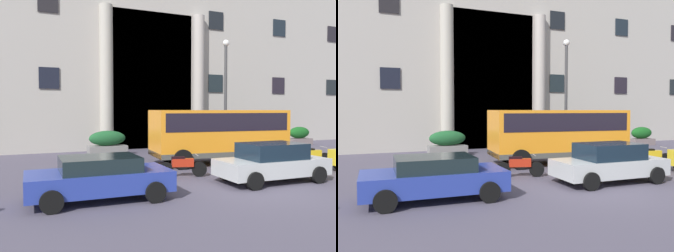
{
  "view_description": "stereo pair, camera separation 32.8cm",
  "coord_description": "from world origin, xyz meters",
  "views": [
    {
      "loc": [
        -7.57,
        -9.37,
        2.72
      ],
      "look_at": [
        -1.66,
        4.41,
        1.97
      ],
      "focal_mm": 37.24,
      "sensor_mm": 36.0,
      "label": 1
    },
    {
      "loc": [
        -7.27,
        -9.5,
        2.72
      ],
      "look_at": [
        -1.66,
        4.41,
        1.97
      ],
      "focal_mm": 37.24,
      "sensor_mm": 36.0,
      "label": 2
    }
  ],
  "objects": [
    {
      "name": "bus_stop_sign",
      "position": [
        6.33,
        7.33,
        1.56
      ],
      "size": [
        0.44,
        0.08,
        2.52
      ],
      "color": "olive",
      "rests_on": "ground_plane"
    },
    {
      "name": "hedge_planter_far_west",
      "position": [
        3.72,
        10.75,
        0.7
      ],
      "size": [
        2.09,
        0.74,
        1.46
      ],
      "color": "#65605F",
      "rests_on": "ground_plane"
    },
    {
      "name": "hedge_planter_far_east",
      "position": [
        11.82,
        10.75,
        0.66
      ],
      "size": [
        1.88,
        0.9,
        1.36
      ],
      "color": "#6F6060",
      "rests_on": "ground_plane"
    },
    {
      "name": "orange_minibus",
      "position": [
        1.57,
        5.5,
        1.59
      ],
      "size": [
        6.85,
        3.13,
        2.65
      ],
      "rotation": [
        0.0,
        0.0,
        -0.1
      ],
      "color": "orange",
      "rests_on": "ground_plane"
    },
    {
      "name": "hedge_planter_entrance_right",
      "position": [
        7.4,
        10.51,
        0.63
      ],
      "size": [
        1.72,
        0.75,
        1.31
      ],
      "color": "gray",
      "rests_on": "ground_plane"
    },
    {
      "name": "parked_estate_mid",
      "position": [
        -5.4,
        0.87,
        0.68
      ],
      "size": [
        4.23,
        2.15,
        1.3
      ],
      "rotation": [
        0.0,
        0.0,
        -0.02
      ],
      "color": "#253894",
      "rests_on": "ground_plane"
    },
    {
      "name": "motorcycle_far_end",
      "position": [
        -1.67,
        3.01,
        0.46
      ],
      "size": [
        1.9,
        0.76,
        0.89
      ],
      "rotation": [
        0.0,
        0.0,
        -0.28
      ],
      "color": "black",
      "rests_on": "ground_plane"
    },
    {
      "name": "hedge_planter_west",
      "position": [
        -2.93,
        10.24,
        0.7
      ],
      "size": [
        2.2,
        0.88,
        1.46
      ],
      "color": "slate",
      "rests_on": "ground_plane"
    },
    {
      "name": "office_building_facade",
      "position": [
        0.0,
        17.48,
        10.4
      ],
      "size": [
        43.8,
        9.68,
        20.82
      ],
      "color": "#ACA69D",
      "rests_on": "ground_plane"
    },
    {
      "name": "parked_hatchback_near",
      "position": [
        1.03,
        0.91,
        0.73
      ],
      "size": [
        4.16,
        2.01,
        1.45
      ],
      "rotation": [
        0.0,
        0.0,
        -0.01
      ],
      "color": "#B4B7B6",
      "rests_on": "ground_plane"
    },
    {
      "name": "motorcycle_near_kerb",
      "position": [
        5.27,
        3.14,
        0.46
      ],
      "size": [
        1.91,
        0.73,
        0.89
      ],
      "rotation": [
        0.0,
        0.0,
        -0.27
      ],
      "color": "black",
      "rests_on": "ground_plane"
    },
    {
      "name": "ground_plane",
      "position": [
        0.0,
        0.0,
        -0.06
      ],
      "size": [
        80.0,
        64.0,
        0.12
      ],
      "primitive_type": "cube",
      "color": "#4A4556"
    },
    {
      "name": "lamppost_plaza_centre",
      "position": [
        4.14,
        8.94,
        4.07
      ],
      "size": [
        0.4,
        0.4,
        6.92
      ],
      "color": "#3C3C3F",
      "rests_on": "ground_plane"
    }
  ]
}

